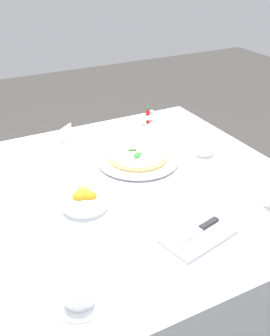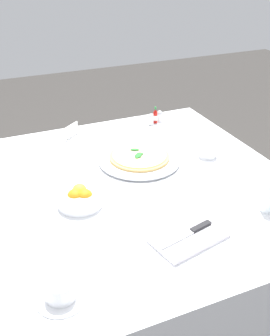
{
  "view_description": "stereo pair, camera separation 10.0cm",
  "coord_description": "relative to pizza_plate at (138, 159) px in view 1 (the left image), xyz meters",
  "views": [
    {
      "loc": [
        0.57,
        1.11,
        1.5
      ],
      "look_at": [
        -0.05,
        -0.07,
        0.75
      ],
      "focal_mm": 43.02,
      "sensor_mm": 36.0,
      "label": 1
    },
    {
      "loc": [
        0.48,
        1.15,
        1.5
      ],
      "look_at": [
        -0.05,
        -0.07,
        0.75
      ],
      "focal_mm": 43.02,
      "sensor_mm": 36.0,
      "label": 2
    }
  ],
  "objects": [
    {
      "name": "pizza",
      "position": [
        0.0,
        -0.0,
        0.01
      ],
      "size": [
        0.24,
        0.24,
        0.02
      ],
      "color": "#DBAD60",
      "rests_on": "pizza_plate"
    },
    {
      "name": "coffee_cup_near_left",
      "position": [
        -0.27,
        0.08,
        0.01
      ],
      "size": [
        0.13,
        0.13,
        0.06
      ],
      "color": "white",
      "rests_on": "dining_table"
    },
    {
      "name": "pizza_plate",
      "position": [
        0.0,
        0.0,
        0.0
      ],
      "size": [
        0.33,
        0.33,
        0.02
      ],
      "color": "white",
      "rests_on": "dining_table"
    },
    {
      "name": "ground_plane",
      "position": [
        0.1,
        0.15,
        -0.74
      ],
      "size": [
        8.0,
        8.0,
        0.0
      ],
      "primitive_type": "plane",
      "color": "#33302D"
    },
    {
      "name": "menu_card",
      "position": [
        0.18,
        -0.34,
        0.02
      ],
      "size": [
        0.07,
        0.06,
        0.06
      ],
      "rotation": [
        0.0,
        0.0,
        0.68
      ],
      "color": "white",
      "rests_on": "dining_table"
    },
    {
      "name": "hot_sauce_bottle",
      "position": [
        -0.23,
        -0.33,
        0.02
      ],
      "size": [
        0.02,
        0.02,
        0.08
      ],
      "color": "#B7140F",
      "rests_on": "dining_table"
    },
    {
      "name": "coffee_cup_right_edge",
      "position": [
        0.46,
        0.57,
        0.02
      ],
      "size": [
        0.13,
        0.13,
        0.06
      ],
      "color": "white",
      "rests_on": "dining_table"
    },
    {
      "name": "salt_shaker",
      "position": [
        -0.2,
        -0.32,
        0.01
      ],
      "size": [
        0.03,
        0.03,
        0.06
      ],
      "color": "white",
      "rests_on": "dining_table"
    },
    {
      "name": "pepper_shaker",
      "position": [
        -0.26,
        -0.34,
        0.01
      ],
      "size": [
        0.03,
        0.03,
        0.06
      ],
      "color": "white",
      "rests_on": "dining_table"
    },
    {
      "name": "citrus_bowl",
      "position": [
        0.3,
        0.2,
        0.02
      ],
      "size": [
        0.15,
        0.15,
        0.06
      ],
      "color": "white",
      "rests_on": "dining_table"
    },
    {
      "name": "napkin_folded",
      "position": [
        0.06,
        0.5,
        -0.0
      ],
      "size": [
        0.24,
        0.17,
        0.02
      ],
      "rotation": [
        0.0,
        0.0,
        0.21
      ],
      "color": "white",
      "rests_on": "dining_table"
    },
    {
      "name": "dinner_knife",
      "position": [
        0.06,
        0.5,
        0.01
      ],
      "size": [
        0.19,
        0.06,
        0.01
      ],
      "rotation": [
        0.0,
        0.0,
        0.23
      ],
      "color": "silver",
      "rests_on": "napkin_folded"
    },
    {
      "name": "dining_table",
      "position": [
        0.1,
        0.15,
        -0.13
      ],
      "size": [
        1.18,
        1.18,
        0.73
      ],
      "color": "white",
      "rests_on": "ground_plane"
    }
  ]
}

